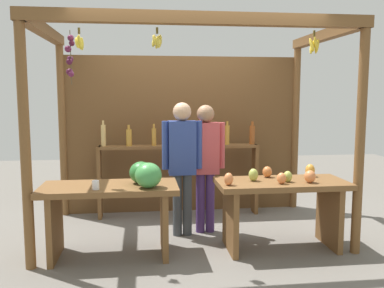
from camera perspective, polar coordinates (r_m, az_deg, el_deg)
The scene contains 7 objects.
ground_plane at distance 5.25m, azimuth -0.25°, elevation -11.97°, with size 12.00×12.00×0.00m, color slate.
market_stall at distance 5.43m, azimuth -0.87°, elevation 3.99°, with size 3.49×1.95×2.49m.
fruit_counter_left at distance 4.37m, azimuth -10.22°, elevation -7.32°, with size 1.42×0.64×1.02m.
fruit_counter_right at distance 4.64m, azimuth 12.28°, elevation -7.26°, with size 1.42×0.64×0.91m.
bottle_shelf_unit at distance 5.72m, azimuth -1.74°, elevation -2.02°, with size 2.24×0.22×1.35m.
vendor_man at distance 4.88m, azimuth -1.38°, elevation -1.77°, with size 0.48×0.22×1.61m.
vendor_woman at distance 5.00m, azimuth 1.88°, elevation -1.81°, with size 0.48×0.21×1.58m.
Camera 1 is at (-0.57, -4.94, 1.70)m, focal length 38.35 mm.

